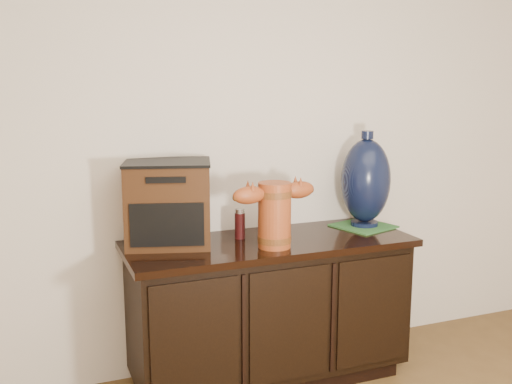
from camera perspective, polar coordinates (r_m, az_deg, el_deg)
name	(u,v)px	position (r m, az deg, el deg)	size (l,w,h in m)	color
sideboard	(269,309)	(3.15, 1.27, -11.08)	(1.46, 0.56, 0.75)	black
terracotta_vessel	(274,211)	(2.87, 1.77, -1.82)	(0.45, 0.18, 0.32)	#A1461D
tv_radio	(168,203)	(2.95, -8.34, -1.06)	(0.49, 0.43, 0.41)	#381E0E
green_mat	(363,226)	(3.36, 10.19, -3.20)	(0.28, 0.28, 0.01)	#2E642D
lamp_base	(366,181)	(3.31, 10.41, 1.04)	(0.34, 0.34, 0.52)	black
spray_can	(240,224)	(3.05, -1.55, -3.05)	(0.05, 0.05, 0.15)	#500D0E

